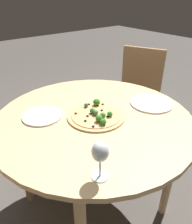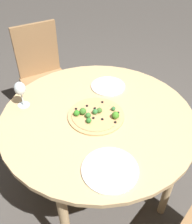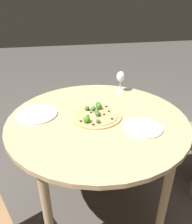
# 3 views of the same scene
# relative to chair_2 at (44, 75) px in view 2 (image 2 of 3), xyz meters

# --- Properties ---
(ground_plane) EXTENTS (12.00, 12.00, 0.00)m
(ground_plane) POSITION_rel_chair_2_xyz_m (0.96, 0.09, -0.49)
(ground_plane) COLOR #4C4742
(dining_table) EXTENTS (1.09, 1.09, 0.75)m
(dining_table) POSITION_rel_chair_2_xyz_m (0.96, 0.09, 0.18)
(dining_table) COLOR tan
(dining_table) RESTS_ON ground_plane
(chair_2) EXTENTS (0.43, 0.43, 0.91)m
(chair_2) POSITION_rel_chair_2_xyz_m (0.00, 0.00, 0.00)
(chair_2) COLOR #997047
(chair_2) RESTS_ON ground_plane
(pizza) EXTENTS (0.32, 0.32, 0.06)m
(pizza) POSITION_rel_chair_2_xyz_m (0.96, 0.07, 0.27)
(pizza) COLOR tan
(pizza) RESTS_ON dining_table
(wine_glass) EXTENTS (0.07, 0.07, 0.16)m
(wine_glass) POSITION_rel_chair_2_xyz_m (0.70, -0.28, 0.38)
(wine_glass) COLOR silver
(wine_glass) RESTS_ON dining_table
(plate_near) EXTENTS (0.22, 0.22, 0.01)m
(plate_near) POSITION_rel_chair_2_xyz_m (0.73, 0.26, 0.27)
(plate_near) COLOR silver
(plate_near) RESTS_ON dining_table
(plate_far) EXTENTS (0.26, 0.26, 0.01)m
(plate_far) POSITION_rel_chair_2_xyz_m (1.32, -0.02, 0.27)
(plate_far) COLOR silver
(plate_far) RESTS_ON dining_table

